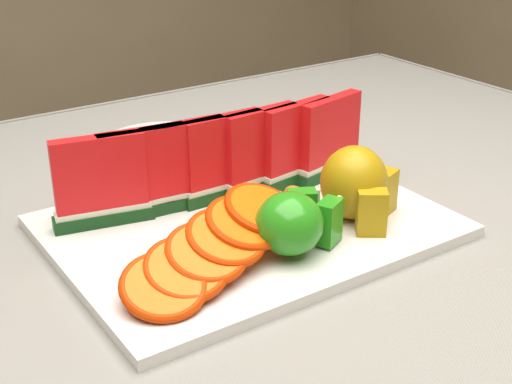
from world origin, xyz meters
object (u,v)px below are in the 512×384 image
object	(u,v)px
apple_cluster	(294,222)
side_plate	(163,146)
platter	(248,226)
pear_cluster	(357,185)

from	to	relation	value
apple_cluster	side_plate	size ratio (longest dim) A/B	0.45
platter	apple_cluster	distance (m)	0.09
apple_cluster	pear_cluster	world-z (taller)	pear_cluster
apple_cluster	side_plate	distance (m)	0.35
side_plate	pear_cluster	bearing A→B (deg)	-78.91
platter	side_plate	size ratio (longest dim) A/B	1.83
platter	apple_cluster	xyz separation A→B (m)	(0.00, -0.08, 0.04)
platter	pear_cluster	size ratio (longest dim) A/B	3.97
platter	pear_cluster	world-z (taller)	pear_cluster
pear_cluster	apple_cluster	bearing A→B (deg)	-166.78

